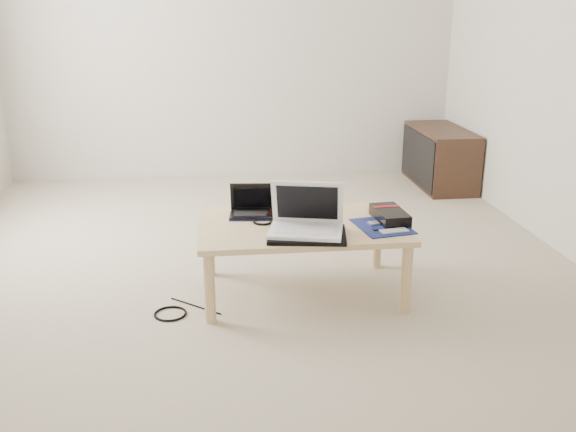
{
  "coord_description": "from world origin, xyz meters",
  "views": [
    {
      "loc": [
        -0.18,
        -3.85,
        1.51
      ],
      "look_at": [
        0.19,
        -0.63,
        0.45
      ],
      "focal_mm": 40.0,
      "sensor_mm": 36.0,
      "label": 1
    }
  ],
  "objects": [
    {
      "name": "tablet",
      "position": [
        0.33,
        -0.58,
        0.41
      ],
      "size": [
        0.28,
        0.25,
        0.01
      ],
      "color": "black",
      "rests_on": "coffee_table"
    },
    {
      "name": "book",
      "position": [
        0.24,
        -0.45,
        0.41
      ],
      "size": [
        0.32,
        0.28,
        0.03
      ],
      "color": "black",
      "rests_on": "coffee_table"
    },
    {
      "name": "gpu_box",
      "position": [
        0.75,
        -0.64,
        0.43
      ],
      "size": [
        0.16,
        0.3,
        0.06
      ],
      "color": "black",
      "rests_on": "coffee_table"
    },
    {
      "name": "cable_coil",
      "position": [
        0.06,
        -0.59,
        0.41
      ],
      "size": [
        0.11,
        0.11,
        0.01
      ],
      "primitive_type": "torus",
      "rotation": [
        0.0,
        0.0,
        -0.05
      ],
      "color": "black",
      "rests_on": "coffee_table"
    },
    {
      "name": "netbook",
      "position": [
        0.01,
        -0.46,
        0.44
      ],
      "size": [
        0.26,
        0.2,
        0.18
      ],
      "color": "black",
      "rests_on": "coffee_table"
    },
    {
      "name": "ground",
      "position": [
        0.0,
        0.0,
        0.0
      ],
      "size": [
        4.0,
        4.0,
        0.0
      ],
      "primitive_type": "plane",
      "color": "beige",
      "rests_on": "ground"
    },
    {
      "name": "remote",
      "position": [
        0.37,
        -0.58,
        0.41
      ],
      "size": [
        0.09,
        0.22,
        0.02
      ],
      "color": "silver",
      "rests_on": "coffee_table"
    },
    {
      "name": "floor_cable_coil",
      "position": [
        -0.44,
        -0.83,
        0.01
      ],
      "size": [
        0.22,
        0.22,
        0.01
      ],
      "primitive_type": "torus",
      "rotation": [
        0.0,
        0.0,
        0.44
      ],
      "color": "black",
      "rests_on": "ground"
    },
    {
      "name": "media_cabinet",
      "position": [
        1.77,
        1.45,
        0.25
      ],
      "size": [
        0.41,
        0.9,
        0.5
      ],
      "color": "#3D2619",
      "rests_on": "ground"
    },
    {
      "name": "coffee_table",
      "position": [
        0.27,
        -0.63,
        0.35
      ],
      "size": [
        1.1,
        0.7,
        0.4
      ],
      "color": "#E1C087",
      "rests_on": "ground"
    },
    {
      "name": "neoprene_sleeve",
      "position": [
        0.27,
        -0.84,
        0.41
      ],
      "size": [
        0.43,
        0.34,
        0.02
      ],
      "primitive_type": "cube",
      "rotation": [
        0.0,
        0.0,
        -0.16
      ],
      "color": "black",
      "rests_on": "coffee_table"
    },
    {
      "name": "motherboard",
      "position": [
        0.69,
        -0.74,
        0.4
      ],
      "size": [
        0.3,
        0.36,
        0.01
      ],
      "color": "#0C1C4F",
      "rests_on": "coffee_table"
    },
    {
      "name": "floor_cable_trail",
      "position": [
        -0.31,
        -0.75,
        0.0
      ],
      "size": [
        0.27,
        0.23,
        0.01
      ],
      "primitive_type": "cylinder",
      "rotation": [
        1.57,
        0.0,
        0.87
      ],
      "color": "black",
      "rests_on": "ground"
    },
    {
      "name": "white_laptop",
      "position": [
        0.27,
        -0.81,
        0.47
      ],
      "size": [
        0.42,
        0.34,
        0.26
      ],
      "color": "white",
      "rests_on": "neoprene_sleeve"
    }
  ]
}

